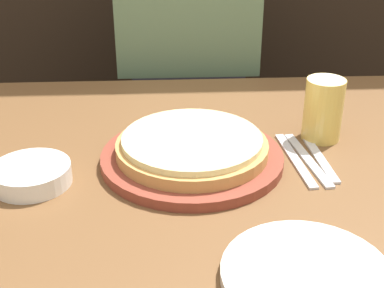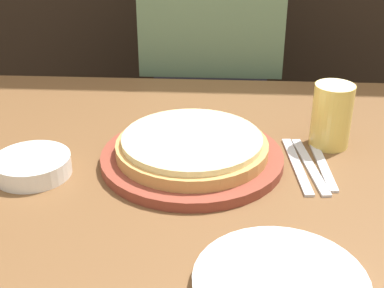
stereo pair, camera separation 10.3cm
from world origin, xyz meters
name	(u,v)px [view 1 (the left image)]	position (x,y,z in m)	size (l,w,h in m)	color
pizza_on_board	(192,151)	(-0.04, 0.02, 0.75)	(0.35, 0.35, 0.06)	brown
beer_glass	(323,107)	(0.24, 0.11, 0.80)	(0.08, 0.08, 0.13)	#E5C65B
dinner_plate	(307,276)	(0.10, -0.33, 0.74)	(0.24, 0.24, 0.02)	white
side_bowl	(32,175)	(-0.34, -0.04, 0.75)	(0.14, 0.14, 0.04)	white
fork	(295,160)	(0.16, 0.02, 0.73)	(0.04, 0.22, 0.00)	silver
dinner_knife	(308,159)	(0.19, 0.02, 0.73)	(0.05, 0.22, 0.00)	silver
spoon	(320,159)	(0.21, 0.02, 0.73)	(0.03, 0.19, 0.00)	silver
diner_person	(188,87)	(-0.02, 0.66, 0.64)	(0.41, 0.20, 1.32)	#33333D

